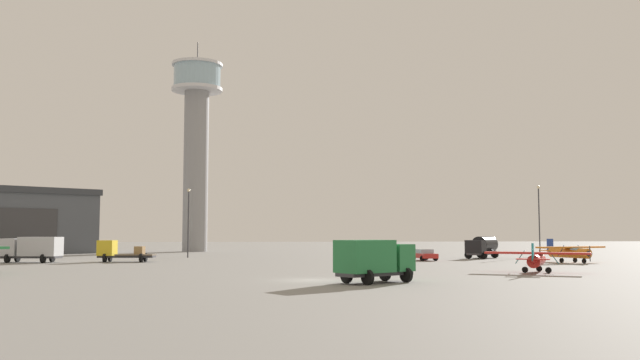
% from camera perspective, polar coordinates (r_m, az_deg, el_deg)
% --- Properties ---
extents(ground_plane, '(400.00, 400.00, 0.00)m').
position_cam_1_polar(ground_plane, '(47.68, -0.74, -8.65)').
color(ground_plane, gray).
extents(control_tower, '(9.25, 9.25, 38.52)m').
position_cam_1_polar(control_tower, '(123.03, -10.64, 3.99)').
color(control_tower, gray).
rests_on(control_tower, ground_plane).
extents(airplane_red, '(8.12, 6.51, 2.54)m').
position_cam_1_polar(airplane_red, '(58.94, 18.20, -6.49)').
color(airplane_red, red).
rests_on(airplane_red, ground_plane).
extents(airplane_orange, '(8.99, 7.07, 2.68)m').
position_cam_1_polar(airplane_orange, '(80.34, 20.70, -5.81)').
color(airplane_orange, orange).
rests_on(airplane_orange, ground_plane).
extents(truck_fuel_tanker_black, '(5.82, 6.38, 2.89)m').
position_cam_1_polar(truck_fuel_tanker_black, '(90.37, 13.86, -5.57)').
color(truck_fuel_tanker_black, '#38383D').
rests_on(truck_fuel_tanker_black, ground_plane).
extents(truck_box_silver, '(6.76, 3.86, 2.91)m').
position_cam_1_polar(truck_box_silver, '(82.32, -23.59, -5.40)').
color(truck_box_silver, '#38383D').
rests_on(truck_box_silver, ground_plane).
extents(truck_flatbed_yellow, '(6.55, 3.35, 2.50)m').
position_cam_1_polar(truck_flatbed_yellow, '(80.50, -17.05, -5.92)').
color(truck_flatbed_yellow, '#38383D').
rests_on(truck_flatbed_yellow, ground_plane).
extents(truck_box_green, '(5.89, 4.98, 2.90)m').
position_cam_1_polar(truck_box_green, '(45.07, 4.67, -6.79)').
color(truck_box_green, '#38383D').
rests_on(truck_box_green, ground_plane).
extents(car_red, '(2.77, 4.54, 1.37)m').
position_cam_1_polar(car_red, '(81.96, 8.98, -6.37)').
color(car_red, red).
rests_on(car_red, ground_plane).
extents(light_post_west, '(0.44, 0.44, 10.32)m').
position_cam_1_polar(light_post_west, '(102.63, 18.41, -2.87)').
color(light_post_west, '#38383D').
rests_on(light_post_west, ground_plane).
extents(light_post_east, '(0.44, 0.44, 9.42)m').
position_cam_1_polar(light_post_east, '(92.08, -11.31, -3.14)').
color(light_post_east, '#38383D').
rests_on(light_post_east, ground_plane).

